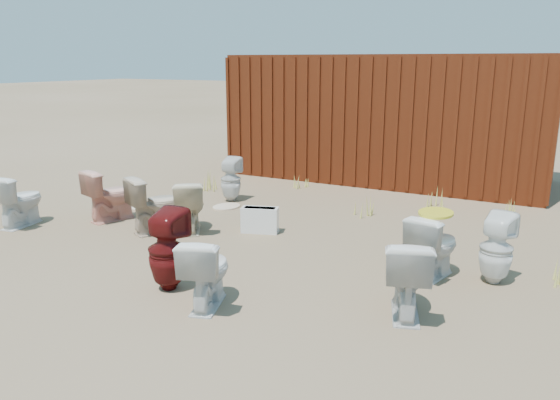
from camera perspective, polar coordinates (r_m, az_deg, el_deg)
The scene contains 21 objects.
ground at distance 6.67m, azimuth -2.43°, elevation -5.71°, with size 100.00×100.00×0.00m, color brown.
shipping_container at distance 11.12m, azimuth 11.34°, elevation 8.46°, with size 6.00×2.40×2.40m, color #48180C.
toilet_front_a at distance 8.55m, azimuth -25.63°, elevation -0.03°, with size 0.42×0.73×0.74m, color white.
toilet_front_pink at distance 8.37m, azimuth -17.22°, elevation 0.54°, with size 0.43×0.75×0.77m, color #EEA18A.
toilet_front_c at distance 5.26m, azimuth -7.71°, elevation -7.36°, with size 0.39×0.69×0.71m, color white.
toilet_front_maroon at distance 5.67m, azimuth -11.69°, elevation -5.15°, with size 0.38×0.39×0.85m, color #590F0F.
toilet_front_e at distance 5.16m, azimuth 13.06°, elevation -7.75°, with size 0.42×0.74×0.75m, color silver.
toilet_back_a at distance 9.12m, azimuth -5.16°, elevation 2.16°, with size 0.33×0.34×0.74m, color silver.
toilet_back_beige_left at distance 7.57m, azimuth -9.38°, elevation -0.59°, with size 0.40×0.71×0.72m, color beige.
toilet_back_beige_right at distance 7.61m, azimuth -12.71°, elevation -0.44°, with size 0.44×0.77×0.78m, color tan.
toilet_back_yellowlid at distance 6.10m, azimuth 15.74°, elevation -4.65°, with size 0.40×0.70×0.71m, color white.
toilet_back_e at distance 6.16m, azimuth 21.68°, elevation -4.73°, with size 0.34×0.35×0.76m, color white.
yellow_lid at distance 5.99m, azimuth 15.98°, elevation -1.31°, with size 0.36×0.45×0.03m, color gold.
loose_tank at distance 7.46m, azimuth -2.11°, elevation -2.10°, with size 0.50×0.20×0.35m, color silver.
loose_lid_near at distance 8.80m, azimuth -5.62°, elevation -0.70°, with size 0.38×0.49×0.02m, color beige.
loose_lid_far at distance 9.05m, azimuth -14.26°, elevation -0.67°, with size 0.36×0.47×0.02m, color beige.
weed_clump_a at distance 10.06m, azimuth -7.18°, elevation 2.06°, with size 0.36×0.36×0.33m, color #BAB34A.
weed_clump_b at distance 8.35m, azimuth 8.87°, elevation -0.67°, with size 0.32×0.32×0.30m, color #BAB34A.
weed_clump_c at distance 8.73m, azimuth 22.51°, elevation -0.95°, with size 0.36×0.36×0.30m, color #BAB34A.
weed_clump_d at distance 10.10m, azimuth 2.31°, elevation 1.90°, with size 0.30×0.30×0.22m, color #BAB34A.
weed_clump_e at distance 9.20m, azimuth 15.82°, elevation 0.37°, with size 0.34×0.34×0.30m, color #BAB34A.
Camera 1 is at (3.19, -5.39, 2.29)m, focal length 35.00 mm.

